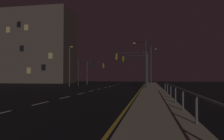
{
  "coord_description": "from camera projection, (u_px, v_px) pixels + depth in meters",
  "views": [
    {
      "loc": [
        6.83,
        -3.63,
        1.7
      ],
      "look_at": [
        1.64,
        25.75,
        2.64
      ],
      "focal_mm": 34.2,
      "sensor_mm": 36.0,
      "label": 1
    }
  ],
  "objects": [
    {
      "name": "traffic_light_overhead_east",
      "position": [
        136.0,
        64.0,
        34.83
      ],
      "size": [
        4.29,
        0.35,
        5.23
      ],
      "color": "#4C4C51",
      "rests_on": "sidewalk_right"
    },
    {
      "name": "street_lamp_far_end",
      "position": [
        143.0,
        58.0,
        29.63
      ],
      "size": [
        2.02,
        1.69,
        6.67
      ],
      "color": "#2D3033",
      "rests_on": "sidewalk_right"
    },
    {
      "name": "barrier_fence",
      "position": [
        179.0,
        92.0,
        11.39
      ],
      "size": [
        0.09,
        20.58,
        0.98
      ],
      "color": "#59595E",
      "rests_on": "sidewalk_right"
    },
    {
      "name": "street_lamp_mid_block",
      "position": [
        152.0,
        62.0,
        42.92
      ],
      "size": [
        1.31,
        2.05,
        7.54
      ],
      "color": "#4C4C51",
      "rests_on": "sidewalk_right"
    },
    {
      "name": "traffic_light_near_right",
      "position": [
        134.0,
        65.0,
        39.92
      ],
      "size": [
        4.92,
        0.35,
        5.29
      ],
      "color": "#4C4C51",
      "rests_on": "sidewalk_right"
    },
    {
      "name": "sidewalk_right",
      "position": [
        153.0,
        93.0,
        20.68
      ],
      "size": [
        2.66,
        77.0,
        0.14
      ],
      "primitive_type": "cube",
      "color": "gray",
      "rests_on": "ground"
    },
    {
      "name": "street_lamp_across_street",
      "position": [
        70.0,
        62.0,
        36.16
      ],
      "size": [
        1.4,
        2.07,
        6.79
      ],
      "color": "#4C4C51",
      "rests_on": "ground"
    },
    {
      "name": "lane_edge_line",
      "position": [
        139.0,
        91.0,
        25.88
      ],
      "size": [
        0.14,
        53.0,
        0.01
      ],
      "color": "gold",
      "rests_on": "ground"
    },
    {
      "name": "lane_markings_center",
      "position": [
        92.0,
        91.0,
        25.38
      ],
      "size": [
        0.14,
        50.0,
        0.01
      ],
      "color": "silver",
      "rests_on": "ground"
    },
    {
      "name": "building_distant",
      "position": [
        27.0,
        47.0,
        59.59
      ],
      "size": [
        25.51,
        9.76,
        19.91
      ],
      "color": "brown",
      "rests_on": "ground"
    },
    {
      "name": "traffic_light_mid_left",
      "position": [
        86.0,
        68.0,
        39.56
      ],
      "size": [
        3.26,
        0.39,
        4.83
      ],
      "color": "#38383D",
      "rests_on": "ground"
    },
    {
      "name": "ground_plane",
      "position": [
        82.0,
        93.0,
        21.93
      ],
      "size": [
        112.0,
        112.0,
        0.0
      ],
      "primitive_type": "plane",
      "color": "black",
      "rests_on": "ground"
    },
    {
      "name": "traffic_light_mid_right",
      "position": [
        95.0,
        69.0,
        44.52
      ],
      "size": [
        3.8,
        0.46,
        4.8
      ],
      "color": "#4C4C51",
      "rests_on": "ground"
    },
    {
      "name": "traffic_light_far_left",
      "position": [
        132.0,
        62.0,
        32.48
      ],
      "size": [
        4.86,
        0.37,
        5.43
      ],
      "color": "#4C4C51",
      "rests_on": "sidewalk_right"
    }
  ]
}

